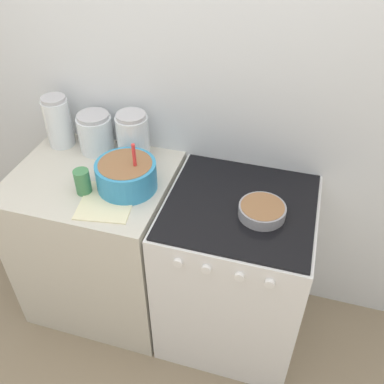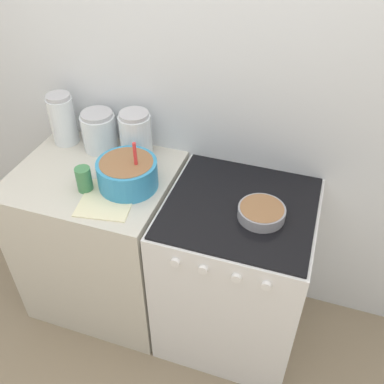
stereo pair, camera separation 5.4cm
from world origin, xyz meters
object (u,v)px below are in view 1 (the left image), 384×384
(mixing_bowl, at_px, (126,174))
(tin_can, at_px, (83,182))
(storage_jar_middle, at_px, (96,135))
(storage_jar_right, at_px, (133,139))
(baking_pan, at_px, (262,210))
(stove, at_px, (234,271))
(storage_jar_left, at_px, (59,125))

(mixing_bowl, relative_size, tin_can, 2.32)
(storage_jar_middle, xyz_separation_m, tin_can, (0.09, -0.33, -0.03))
(storage_jar_middle, height_order, storage_jar_right, storage_jar_right)
(baking_pan, height_order, storage_jar_middle, storage_jar_middle)
(stove, bearing_deg, storage_jar_left, 167.67)
(baking_pan, bearing_deg, storage_jar_right, 159.10)
(storage_jar_right, bearing_deg, tin_can, -108.35)
(storage_jar_left, bearing_deg, tin_can, -48.12)
(mixing_bowl, xyz_separation_m, storage_jar_right, (-0.07, 0.25, 0.03))
(stove, relative_size, storage_jar_middle, 4.35)
(storage_jar_middle, bearing_deg, storage_jar_left, 180.00)
(baking_pan, relative_size, storage_jar_middle, 0.98)
(stove, height_order, baking_pan, baking_pan)
(mixing_bowl, distance_m, baking_pan, 0.63)
(storage_jar_left, relative_size, storage_jar_middle, 1.31)
(mixing_bowl, height_order, storage_jar_left, storage_jar_left)
(mixing_bowl, bearing_deg, storage_jar_middle, 137.79)
(stove, xyz_separation_m, baking_pan, (0.10, -0.04, 0.48))
(storage_jar_right, height_order, tin_can, storage_jar_right)
(baking_pan, relative_size, storage_jar_right, 0.84)
(storage_jar_left, height_order, storage_jar_middle, storage_jar_left)
(mixing_bowl, height_order, storage_jar_middle, mixing_bowl)
(storage_jar_middle, bearing_deg, stove, -15.37)
(storage_jar_middle, bearing_deg, tin_can, -74.23)
(baking_pan, height_order, tin_can, tin_can)
(storage_jar_right, bearing_deg, stove, -20.30)
(stove, bearing_deg, tin_can, -170.75)
(storage_jar_left, height_order, tin_can, storage_jar_left)
(stove, relative_size, tin_can, 7.55)
(mixing_bowl, distance_m, storage_jar_right, 0.26)
(stove, xyz_separation_m, mixing_bowl, (-0.53, -0.03, 0.53))
(stove, distance_m, storage_jar_middle, 0.99)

